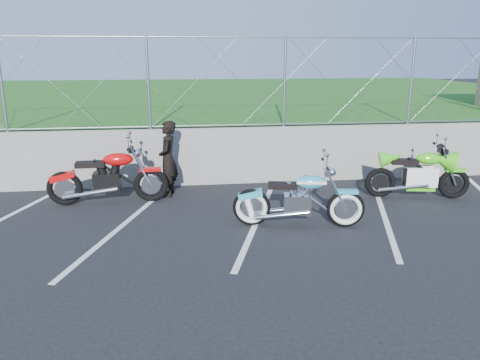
{
  "coord_description": "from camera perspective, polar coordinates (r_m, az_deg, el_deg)",
  "views": [
    {
      "loc": [
        -1.36,
        -6.93,
        2.92
      ],
      "look_at": [
        -0.29,
        1.3,
        0.66
      ],
      "focal_mm": 35.0,
      "sensor_mm": 36.0,
      "label": 1
    }
  ],
  "objects": [
    {
      "name": "grass_field",
      "position": [
        20.6,
        -3.62,
        8.89
      ],
      "size": [
        30.0,
        20.0,
        1.3
      ],
      "primitive_type": "cube",
      "color": "#1C5215",
      "rests_on": "ground"
    },
    {
      "name": "ground",
      "position": [
        7.64,
        3.46,
        -7.26
      ],
      "size": [
        90.0,
        90.0,
        0.0
      ],
      "primitive_type": "plane",
      "color": "black",
      "rests_on": "ground"
    },
    {
      "name": "retaining_wall",
      "position": [
        10.76,
        0.03,
        3.06
      ],
      "size": [
        30.0,
        0.22,
        1.3
      ],
      "primitive_type": "cube",
      "color": "slate",
      "rests_on": "ground"
    },
    {
      "name": "parking_lines",
      "position": [
        8.83,
        9.93,
        -4.29
      ],
      "size": [
        18.29,
        4.31,
        0.01
      ],
      "color": "silver",
      "rests_on": "ground"
    },
    {
      "name": "person_standing",
      "position": [
        9.84,
        -8.77,
        2.56
      ],
      "size": [
        0.43,
        0.61,
        1.58
      ],
      "primitive_type": "imported",
      "rotation": [
        0.0,
        0.0,
        -1.66
      ],
      "color": "black",
      "rests_on": "ground"
    },
    {
      "name": "cruiser_turquoise",
      "position": [
        8.12,
        7.34,
        -2.57
      ],
      "size": [
        2.26,
        0.71,
        1.13
      ],
      "rotation": [
        0.0,
        0.0,
        -0.18
      ],
      "color": "black",
      "rests_on": "ground"
    },
    {
      "name": "naked_orange",
      "position": [
        9.63,
        -15.62,
        0.13
      ],
      "size": [
        2.37,
        0.8,
        1.18
      ],
      "rotation": [
        0.0,
        0.0,
        0.02
      ],
      "color": "black",
      "rests_on": "ground"
    },
    {
      "name": "chain_link_fence",
      "position": [
        10.54,
        0.03,
        11.86
      ],
      "size": [
        28.0,
        0.03,
        2.0
      ],
      "color": "gray",
      "rests_on": "retaining_wall"
    },
    {
      "name": "sportbike_green",
      "position": [
        10.31,
        20.98,
        0.49
      ],
      "size": [
        2.11,
        0.75,
        1.1
      ],
      "rotation": [
        0.0,
        0.0,
        -0.19
      ],
      "color": "black",
      "rests_on": "ground"
    }
  ]
}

